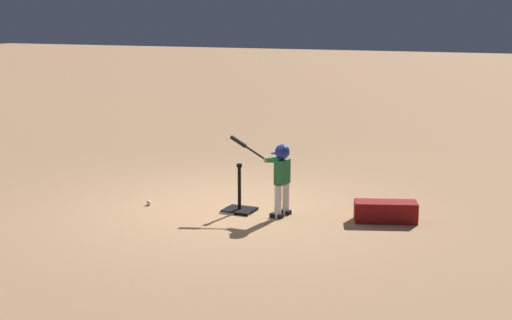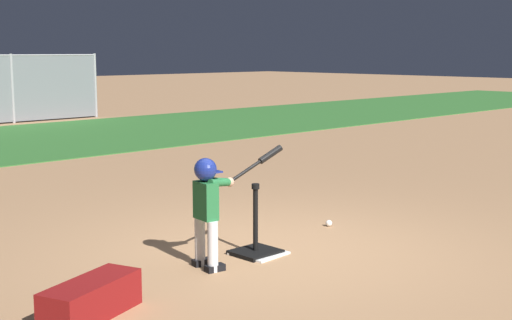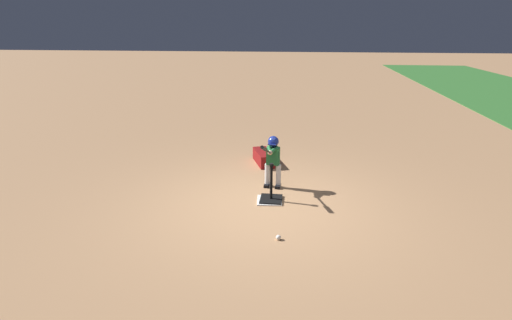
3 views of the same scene
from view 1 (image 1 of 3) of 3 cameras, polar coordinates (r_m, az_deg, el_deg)
The scene contains 6 objects.
ground_plane at distance 10.38m, azimuth -2.27°, elevation -3.89°, with size 90.00×90.00×0.00m, color #AD7F56.
home_plate at distance 10.25m, azimuth -1.38°, elevation -4.04°, with size 0.44×0.44×0.02m, color white.
batting_tee at distance 10.19m, azimuth -1.33°, elevation -3.61°, with size 0.43×0.39×0.70m.
batter_child at distance 9.86m, azimuth 1.90°, elevation -0.87°, with size 0.96×0.33×1.08m.
baseball at distance 10.66m, azimuth -8.55°, elevation -3.40°, with size 0.07×0.07×0.07m, color white.
equipment_bag at distance 9.86m, azimuth 10.32°, elevation -4.08°, with size 0.84×0.32×0.28m, color maroon.
Camera 1 is at (-4.38, 9.00, 2.77)m, focal length 50.00 mm.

